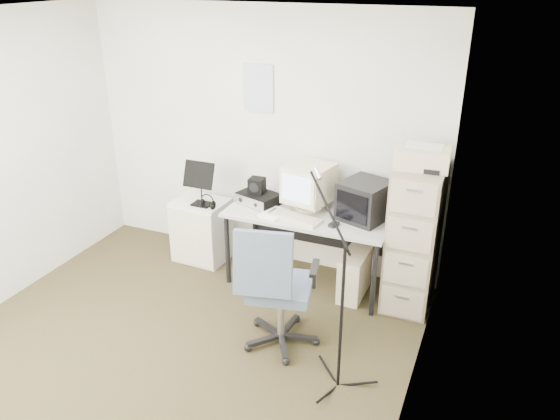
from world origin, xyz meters
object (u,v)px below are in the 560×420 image
at_px(filing_cabinet, 414,238).
at_px(side_cart, 202,230).
at_px(office_chair, 281,285).
at_px(desk, 308,248).

bearing_deg(filing_cabinet, side_cart, -179.86).
height_order(filing_cabinet, office_chair, filing_cabinet).
bearing_deg(office_chair, filing_cabinet, 37.06).
bearing_deg(side_cart, filing_cabinet, 2.53).
distance_m(office_chair, side_cart, 1.63).
bearing_deg(filing_cabinet, office_chair, -130.49).
xyz_separation_m(office_chair, side_cart, (-1.28, 0.97, -0.21)).
bearing_deg(desk, office_chair, -83.07).
relative_size(desk, side_cart, 2.34).
xyz_separation_m(filing_cabinet, office_chair, (-0.83, -0.98, -0.11)).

